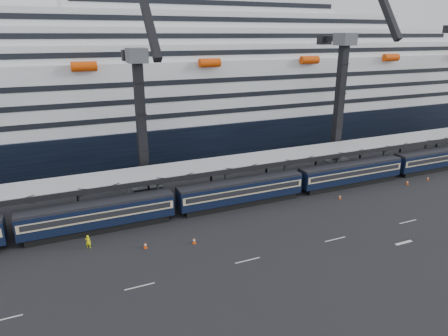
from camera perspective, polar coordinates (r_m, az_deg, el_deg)
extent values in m
plane|color=black|center=(55.21, 14.64, -7.59)|extent=(260.00, 260.00, 0.00)
cube|color=beige|center=(42.19, -28.94, -18.38)|extent=(3.00, 0.15, 0.02)
cube|color=beige|center=(42.15, -11.95, -16.21)|extent=(3.00, 0.15, 0.02)
cube|color=beige|center=(45.40, 3.39, -13.03)|extent=(3.00, 0.15, 0.02)
cube|color=beige|center=(51.32, 15.60, -9.77)|extent=(3.00, 0.15, 0.02)
cube|color=beige|center=(59.12, 24.78, -6.97)|extent=(3.00, 0.15, 0.02)
cube|color=beige|center=(53.32, 24.29, -9.70)|extent=(2.50, 0.40, 0.02)
cube|color=black|center=(53.79, -17.29, -8.04)|extent=(17.48, 2.40, 0.90)
cube|color=black|center=(53.03, -17.47, -6.30)|extent=(19.00, 2.80, 2.70)
cube|color=#CCBC90|center=(52.91, -17.50, -6.00)|extent=(18.62, 2.92, 1.05)
cube|color=black|center=(52.89, -17.51, -5.95)|extent=(17.86, 2.98, 0.70)
cube|color=black|center=(52.44, -17.63, -4.81)|extent=(19.00, 2.50, 0.35)
cube|color=black|center=(58.72, 2.45, -4.86)|extent=(17.48, 2.40, 0.90)
cube|color=black|center=(58.03, 2.47, -3.23)|extent=(19.00, 2.80, 2.70)
cube|color=#CCBC90|center=(57.92, 2.47, -2.95)|extent=(18.62, 2.92, 1.05)
cube|color=black|center=(57.90, 2.47, -2.91)|extent=(17.86, 2.98, 0.70)
cube|color=black|center=(57.49, 2.49, -1.84)|extent=(19.00, 2.50, 0.35)
cube|color=black|center=(69.30, 17.49, -2.00)|extent=(17.48, 2.40, 0.90)
cube|color=black|center=(68.72, 17.64, -0.60)|extent=(19.00, 2.80, 2.70)
cube|color=#CCBC90|center=(68.62, 17.66, -0.36)|extent=(18.62, 2.92, 1.05)
cube|color=black|center=(68.61, 17.67, -0.32)|extent=(17.86, 2.98, 0.70)
cube|color=black|center=(68.26, 17.76, 0.59)|extent=(19.00, 2.50, 0.35)
cube|color=black|center=(83.41, 27.99, 0.09)|extent=(17.48, 2.40, 0.90)
cube|color=black|center=(82.92, 28.17, 1.27)|extent=(19.00, 2.80, 2.70)
cube|color=#CCBC90|center=(82.85, 28.20, 1.47)|extent=(18.62, 2.92, 1.05)
cube|color=black|center=(82.83, 28.21, 1.50)|extent=(17.86, 2.98, 0.70)
cube|color=black|center=(82.55, 28.33, 2.26)|extent=(19.00, 2.50, 0.35)
cube|color=#989AA0|center=(63.95, 7.39, 1.71)|extent=(130.00, 6.00, 0.25)
cube|color=black|center=(61.61, 8.80, 0.69)|extent=(130.00, 0.25, 0.70)
cube|color=black|center=(66.51, 6.06, 2.15)|extent=(130.00, 0.25, 0.70)
cube|color=black|center=(53.84, -19.79, -5.65)|extent=(0.25, 0.25, 5.40)
cube|color=black|center=(59.04, -20.24, -3.56)|extent=(0.25, 0.25, 5.40)
cube|color=black|center=(55.11, -9.40, -4.19)|extent=(0.25, 0.25, 5.40)
cube|color=black|center=(60.19, -10.76, -2.27)|extent=(0.25, 0.25, 5.40)
cube|color=black|center=(58.09, 0.18, -2.71)|extent=(0.25, 0.25, 5.40)
cube|color=black|center=(62.93, -1.88, -1.01)|extent=(0.25, 0.25, 5.40)
cube|color=black|center=(62.54, 8.60, -1.35)|extent=(0.25, 0.25, 5.40)
cube|color=black|center=(67.06, 6.08, 0.14)|extent=(0.25, 0.25, 5.40)
cube|color=black|center=(68.18, 15.75, -0.16)|extent=(0.25, 0.25, 5.40)
cube|color=black|center=(72.35, 12.99, 1.14)|extent=(0.25, 0.25, 5.40)
cube|color=black|center=(74.74, 21.73, 0.83)|extent=(0.25, 0.25, 5.40)
cube|color=black|center=(78.56, 18.89, 1.98)|extent=(0.25, 0.25, 5.40)
cube|color=black|center=(82.00, 26.70, 1.65)|extent=(0.25, 0.25, 5.40)
cube|color=black|center=(85.49, 23.89, 2.67)|extent=(0.25, 0.25, 5.40)
cube|color=black|center=(92.99, 28.11, 3.25)|extent=(0.25, 0.25, 5.40)
cube|color=black|center=(92.39, -2.87, 5.86)|extent=(200.00, 28.00, 7.00)
cube|color=silver|center=(90.78, -2.97, 11.72)|extent=(190.00, 26.88, 12.00)
cube|color=silver|center=(90.20, -3.05, 16.46)|extent=(160.00, 24.64, 3.00)
cube|color=black|center=(78.76, 0.27, 16.18)|extent=(153.60, 0.12, 0.90)
cube|color=silver|center=(90.14, -3.09, 18.36)|extent=(124.00, 21.84, 3.00)
cube|color=black|center=(79.97, -0.16, 18.36)|extent=(119.04, 0.12, 0.90)
cube|color=silver|center=(90.18, -3.12, 20.27)|extent=(90.00, 19.04, 3.00)
cube|color=black|center=(81.30, -0.58, 20.48)|extent=(86.40, 0.12, 0.90)
cube|color=silver|center=(90.32, -3.16, 22.17)|extent=(56.00, 16.24, 3.00)
cube|color=black|center=(82.75, -1.00, 22.53)|extent=(53.76, 0.12, 0.90)
cylinder|color=#E24307|center=(70.70, -19.37, 13.52)|extent=(4.00, 1.60, 1.60)
cylinder|color=#E24307|center=(75.76, -2.07, 14.79)|extent=(4.00, 1.60, 1.60)
cylinder|color=#E24307|center=(86.31, 12.12, 14.86)|extent=(4.00, 1.60, 1.60)
cylinder|color=#E24307|center=(100.64, 22.73, 14.35)|extent=(4.00, 1.60, 1.60)
cube|color=#46484D|center=(62.80, -11.13, -3.07)|extent=(4.50, 4.50, 2.00)
cube|color=black|center=(59.91, -11.72, 5.86)|extent=(1.30, 1.30, 18.00)
cube|color=#46484D|center=(58.60, -12.38, 15.44)|extent=(2.60, 3.20, 2.00)
cube|color=black|center=(61.07, -12.88, 15.52)|extent=(0.90, 5.04, 0.90)
cube|color=black|center=(63.55, -13.33, 15.41)|extent=(2.20, 1.60, 1.60)
cube|color=#46484D|center=(76.72, 15.39, 0.61)|extent=(4.50, 4.50, 2.00)
cube|color=black|center=(74.21, 16.12, 8.71)|extent=(1.30, 1.30, 20.00)
cube|color=#46484D|center=(73.27, 16.91, 17.20)|extent=(2.60, 3.20, 2.00)
cube|color=black|center=(75.44, 15.49, 17.34)|extent=(0.90, 5.60, 0.90)
cube|color=black|center=(77.66, 14.14, 17.31)|extent=(2.20, 1.60, 1.60)
imported|color=#FFFB0D|center=(49.87, -18.84, -9.93)|extent=(0.69, 0.55, 1.65)
cube|color=#E24307|center=(48.73, -4.28, -10.67)|extent=(0.41, 0.41, 0.04)
cone|color=#E24307|center=(48.53, -4.29, -10.24)|extent=(0.34, 0.34, 0.78)
cylinder|color=white|center=(48.53, -4.29, -10.24)|extent=(0.29, 0.29, 0.13)
cube|color=#E24307|center=(48.54, -11.15, -11.12)|extent=(0.40, 0.40, 0.04)
cone|color=#E24307|center=(48.34, -11.18, -10.71)|extent=(0.34, 0.34, 0.76)
cylinder|color=white|center=(48.34, -11.18, -10.71)|extent=(0.28, 0.28, 0.13)
cube|color=#E24307|center=(63.40, 16.21, -4.23)|extent=(0.34, 0.34, 0.04)
cone|color=#E24307|center=(63.27, 16.24, -3.94)|extent=(0.29, 0.29, 0.65)
cylinder|color=white|center=(63.27, 16.24, -3.94)|extent=(0.24, 0.24, 0.11)
cube|color=#E24307|center=(73.28, 24.69, -2.12)|extent=(0.40, 0.40, 0.04)
cone|color=#E24307|center=(73.16, 24.74, -1.83)|extent=(0.33, 0.33, 0.75)
cylinder|color=white|center=(73.16, 24.74, -1.83)|extent=(0.28, 0.28, 0.13)
cube|color=#E24307|center=(76.90, 27.10, -1.55)|extent=(0.36, 0.36, 0.04)
cone|color=#E24307|center=(76.79, 27.13, -1.30)|extent=(0.30, 0.30, 0.67)
cylinder|color=white|center=(76.79, 27.13, -1.30)|extent=(0.25, 0.25, 0.11)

